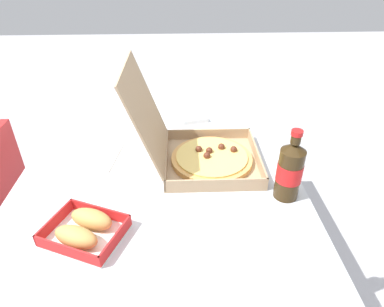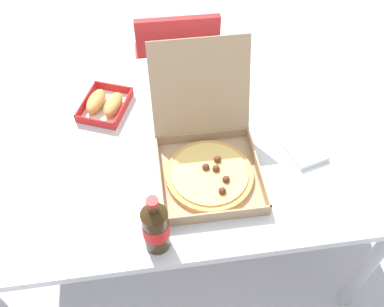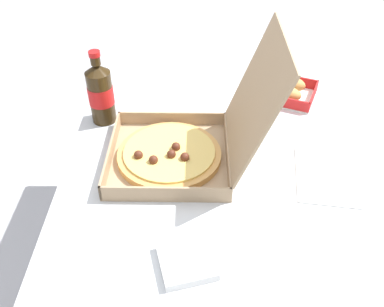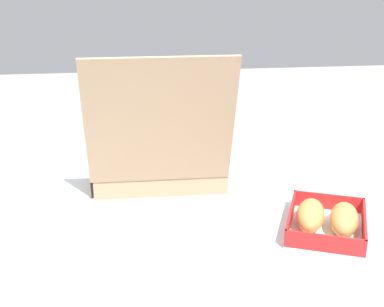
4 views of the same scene
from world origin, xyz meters
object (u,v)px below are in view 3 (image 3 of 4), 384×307
object	(u,v)px
bread_side_box	(285,89)
cola_bottle	(101,93)
pizza_box_open	(183,146)
paper_menu	(326,176)
napkin_pile	(187,261)

from	to	relation	value
bread_side_box	cola_bottle	world-z (taller)	cola_bottle
pizza_box_open	paper_menu	xyz separation A→B (m)	(0.06, 0.37, -0.05)
pizza_box_open	napkin_pile	distance (m)	0.34
pizza_box_open	paper_menu	size ratio (longest dim) A/B	2.03
pizza_box_open	cola_bottle	world-z (taller)	pizza_box_open
cola_bottle	bread_side_box	bearing A→B (deg)	103.85
cola_bottle	napkin_pile	world-z (taller)	cola_bottle
napkin_pile	pizza_box_open	bearing A→B (deg)	-177.55
pizza_box_open	bread_side_box	distance (m)	0.45
pizza_box_open	cola_bottle	xyz separation A→B (m)	(-0.18, -0.24, 0.05)
pizza_box_open	cola_bottle	bearing A→B (deg)	-127.07
bread_side_box	paper_menu	distance (m)	0.39
pizza_box_open	napkin_pile	world-z (taller)	pizza_box_open
pizza_box_open	paper_menu	bearing A→B (deg)	80.12
bread_side_box	paper_menu	size ratio (longest dim) A/B	1.11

